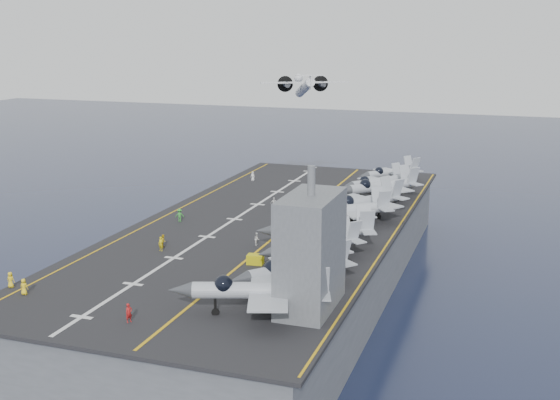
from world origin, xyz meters
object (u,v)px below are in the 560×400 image
(island_superstructure, at_px, (311,238))
(fighter_jet_0, at_px, (260,289))
(tow_cart_a, at_px, (255,259))
(transport_plane, at_px, (305,88))

(island_superstructure, height_order, fighter_jet_0, island_superstructure)
(fighter_jet_0, bearing_deg, island_superstructure, 40.75)
(tow_cart_a, height_order, transport_plane, transport_plane)
(island_superstructure, height_order, tow_cart_a, island_superstructure)
(island_superstructure, bearing_deg, fighter_jet_0, -139.25)
(island_superstructure, xyz_separation_m, tow_cart_a, (-10.39, 11.20, -6.90))
(fighter_jet_0, bearing_deg, tow_cart_a, 112.61)
(tow_cart_a, relative_size, transport_plane, 0.09)
(island_superstructure, distance_m, transport_plane, 93.90)
(island_superstructure, relative_size, transport_plane, 0.61)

